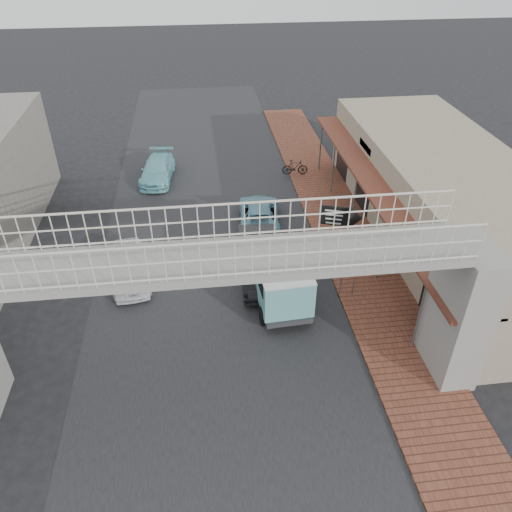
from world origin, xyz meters
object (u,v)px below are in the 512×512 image
object	(u,v)px
dark_sedan	(260,259)
motorcycle_near	(344,242)
angkot_curb	(259,214)
arrow_sign	(353,218)
angkot_far	(157,170)
white_hatchback	(129,267)
motorcycle_far	(295,167)
angkot_van	(278,272)
street_clock	(353,241)

from	to	relation	value
dark_sedan	motorcycle_near	bearing A→B (deg)	19.31
angkot_curb	arrow_sign	world-z (taller)	arrow_sign
dark_sedan	angkot_far	bearing A→B (deg)	117.85
white_hatchback	arrow_sign	bearing A→B (deg)	-9.48
white_hatchback	motorcycle_far	size ratio (longest dim) A/B	2.52
angkot_van	angkot_far	bearing A→B (deg)	110.62
white_hatchback	motorcycle_near	bearing A→B (deg)	-2.28
angkot_curb	angkot_far	world-z (taller)	angkot_far
white_hatchback	street_clock	size ratio (longest dim) A/B	1.33
dark_sedan	motorcycle_far	size ratio (longest dim) A/B	3.15
dark_sedan	angkot_van	world-z (taller)	angkot_van
dark_sedan	motorcycle_far	world-z (taller)	dark_sedan
motorcycle_near	arrow_sign	xyz separation A→B (m)	(-0.17, -1.20, 1.97)
angkot_far	arrow_sign	size ratio (longest dim) A/B	1.40
white_hatchback	dark_sedan	size ratio (longest dim) A/B	0.80
motorcycle_far	street_clock	bearing A→B (deg)	-174.10
white_hatchback	angkot_van	distance (m)	6.38
motorcycle_near	motorcycle_far	size ratio (longest dim) A/B	1.09
angkot_curb	street_clock	bearing A→B (deg)	123.23
angkot_far	angkot_van	world-z (taller)	angkot_van
angkot_curb	angkot_far	xyz separation A→B (m)	(-5.22, 5.82, 0.01)
arrow_sign	angkot_curb	bearing A→B (deg)	148.08
dark_sedan	angkot_curb	xyz separation A→B (m)	(0.50, 4.14, -0.19)
dark_sedan	street_clock	distance (m)	4.14
angkot_curb	angkot_van	distance (m)	5.89
angkot_van	motorcycle_near	size ratio (longest dim) A/B	2.67
angkot_far	street_clock	distance (m)	14.26
angkot_curb	angkot_far	bearing A→B (deg)	-41.75
street_clock	arrow_sign	size ratio (longest dim) A/B	0.96
motorcycle_near	motorcycle_far	distance (m)	8.20
angkot_curb	motorcycle_far	bearing A→B (deg)	-111.71
dark_sedan	arrow_sign	world-z (taller)	arrow_sign
angkot_van	motorcycle_near	bearing A→B (deg)	36.08
motorcycle_far	arrow_sign	world-z (taller)	arrow_sign
angkot_far	motorcycle_far	xyz separation A→B (m)	(8.02, -0.56, -0.05)
motorcycle_near	street_clock	distance (m)	3.50
angkot_van	angkot_curb	bearing A→B (deg)	86.56
angkot_van	motorcycle_near	xyz separation A→B (m)	(3.54, 2.93, -0.80)
motorcycle_near	arrow_sign	distance (m)	2.31
motorcycle_far	dark_sedan	bearing A→B (deg)	165.95
white_hatchback	angkot_van	xyz separation A→B (m)	(6.02, -1.99, 0.69)
dark_sedan	motorcycle_near	xyz separation A→B (m)	(4.05, 1.23, -0.25)
motorcycle_far	arrow_sign	size ratio (longest dim) A/B	0.51
white_hatchback	motorcycle_near	distance (m)	9.61
angkot_curb	street_clock	distance (m)	6.71
dark_sedan	angkot_van	size ratio (longest dim) A/B	1.08
angkot_far	white_hatchback	bearing A→B (deg)	-88.34
motorcycle_near	angkot_far	bearing A→B (deg)	30.00
arrow_sign	motorcycle_far	bearing A→B (deg)	112.20
white_hatchback	angkot_far	bearing A→B (deg)	77.43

